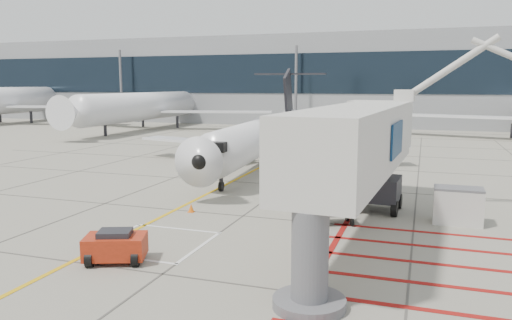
% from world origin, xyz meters
% --- Properties ---
extents(ground_plane, '(260.00, 260.00, 0.00)m').
position_xyz_m(ground_plane, '(0.00, 0.00, 0.00)').
color(ground_plane, gray).
rests_on(ground_plane, ground).
extents(regional_jet, '(25.42, 31.08, 7.73)m').
position_xyz_m(regional_jet, '(-3.71, 15.86, 3.86)').
color(regional_jet, silver).
rests_on(regional_jet, ground_plane).
extents(jet_bridge, '(9.98, 19.04, 7.40)m').
position_xyz_m(jet_bridge, '(5.74, 1.40, 3.70)').
color(jet_bridge, silver).
rests_on(jet_bridge, ground_plane).
extents(pushback_tug, '(2.49, 2.03, 1.25)m').
position_xyz_m(pushback_tug, '(-2.20, -3.46, 0.63)').
color(pushback_tug, '#AE2910').
rests_on(pushback_tug, ground_plane).
extents(baggage_cart, '(2.07, 1.73, 1.12)m').
position_xyz_m(baggage_cart, '(4.52, 4.06, 0.56)').
color(baggage_cart, '#545358').
rests_on(baggage_cart, ground_plane).
extents(ground_power_unit, '(2.16, 1.27, 1.70)m').
position_xyz_m(ground_power_unit, '(9.89, 5.93, 0.85)').
color(ground_power_unit, silver).
rests_on(ground_power_unit, ground_plane).
extents(cone_nose, '(0.31, 0.31, 0.43)m').
position_xyz_m(cone_nose, '(-2.75, 3.88, 0.22)').
color(cone_nose, orange).
rests_on(cone_nose, ground_plane).
extents(cone_side, '(0.38, 0.38, 0.53)m').
position_xyz_m(cone_side, '(3.53, 6.12, 0.27)').
color(cone_side, '#DA550B').
rests_on(cone_side, ground_plane).
extents(terminal_building, '(180.00, 28.00, 14.00)m').
position_xyz_m(terminal_building, '(10.00, 70.00, 7.00)').
color(terminal_building, gray).
rests_on(terminal_building, ground_plane).
extents(terminal_glass_band, '(180.00, 0.10, 6.00)m').
position_xyz_m(terminal_glass_band, '(10.00, 55.95, 8.00)').
color(terminal_glass_band, black).
rests_on(terminal_glass_band, ground_plane).
extents(bg_aircraft_a, '(39.54, 43.94, 13.18)m').
position_xyz_m(bg_aircraft_a, '(-57.01, 46.00, 6.59)').
color(bg_aircraft_a, silver).
rests_on(bg_aircraft_a, ground_plane).
extents(bg_aircraft_b, '(35.02, 38.91, 11.67)m').
position_xyz_m(bg_aircraft_b, '(-29.43, 46.00, 5.84)').
color(bg_aircraft_b, silver).
rests_on(bg_aircraft_b, ground_plane).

